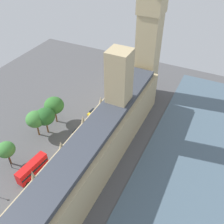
{
  "coord_description": "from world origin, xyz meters",
  "views": [
    {
      "loc": [
        -28.47,
        45.67,
        61.95
      ],
      "look_at": [
        1.0,
        -14.34,
        8.17
      ],
      "focal_mm": 40.66,
      "sensor_mm": 36.0,
      "label": 1
    }
  ],
  "objects_px": {
    "plane_tree_opposite_hall": "(35,119)",
    "plane_tree_far_end": "(45,117)",
    "clock_tower": "(151,21)",
    "car_yellow_cab_trailing": "(92,112)",
    "plane_tree_kerbside": "(54,105)",
    "street_lamp_corner": "(8,157)",
    "plane_tree_by_river_gate": "(6,150)",
    "parliament_building": "(102,139)",
    "pedestrian_under_trees": "(94,130)",
    "car_silver_midblock": "(76,133)",
    "double_decker_bus_near_tower": "(32,168)"
  },
  "relations": [
    {
      "from": "double_decker_bus_near_tower",
      "to": "plane_tree_kerbside",
      "type": "xyz_separation_m",
      "value": [
        8.13,
        -22.87,
        4.79
      ]
    },
    {
      "from": "car_yellow_cab_trailing",
      "to": "pedestrian_under_trees",
      "type": "height_order",
      "value": "car_yellow_cab_trailing"
    },
    {
      "from": "clock_tower",
      "to": "car_yellow_cab_trailing",
      "type": "relative_size",
      "value": 13.02
    },
    {
      "from": "car_silver_midblock",
      "to": "pedestrian_under_trees",
      "type": "distance_m",
      "value": 6.48
    },
    {
      "from": "plane_tree_kerbside",
      "to": "street_lamp_corner",
      "type": "height_order",
      "value": "plane_tree_kerbside"
    },
    {
      "from": "plane_tree_far_end",
      "to": "plane_tree_opposite_hall",
      "type": "height_order",
      "value": "plane_tree_far_end"
    },
    {
      "from": "pedestrian_under_trees",
      "to": "plane_tree_by_river_gate",
      "type": "distance_m",
      "value": 29.53
    },
    {
      "from": "parliament_building",
      "to": "plane_tree_opposite_hall",
      "type": "relative_size",
      "value": 7.33
    },
    {
      "from": "car_silver_midblock",
      "to": "plane_tree_opposite_hall",
      "type": "height_order",
      "value": "plane_tree_opposite_hall"
    },
    {
      "from": "plane_tree_opposite_hall",
      "to": "plane_tree_by_river_gate",
      "type": "bearing_deg",
      "value": 91.94
    },
    {
      "from": "plane_tree_kerbside",
      "to": "plane_tree_far_end",
      "type": "bearing_deg",
      "value": 96.49
    },
    {
      "from": "clock_tower",
      "to": "plane_tree_kerbside",
      "type": "relative_size",
      "value": 5.73
    },
    {
      "from": "car_yellow_cab_trailing",
      "to": "plane_tree_by_river_gate",
      "type": "height_order",
      "value": "plane_tree_by_river_gate"
    },
    {
      "from": "double_decker_bus_near_tower",
      "to": "plane_tree_by_river_gate",
      "type": "height_order",
      "value": "plane_tree_by_river_gate"
    },
    {
      "from": "parliament_building",
      "to": "clock_tower",
      "type": "bearing_deg",
      "value": -88.75
    },
    {
      "from": "plane_tree_far_end",
      "to": "plane_tree_opposite_hall",
      "type": "relative_size",
      "value": 1.02
    },
    {
      "from": "parliament_building",
      "to": "car_yellow_cab_trailing",
      "type": "height_order",
      "value": "parliament_building"
    },
    {
      "from": "plane_tree_by_river_gate",
      "to": "double_decker_bus_near_tower",
      "type": "bearing_deg",
      "value": 179.61
    },
    {
      "from": "double_decker_bus_near_tower",
      "to": "plane_tree_far_end",
      "type": "height_order",
      "value": "plane_tree_far_end"
    },
    {
      "from": "car_yellow_cab_trailing",
      "to": "car_silver_midblock",
      "type": "height_order",
      "value": "same"
    },
    {
      "from": "pedestrian_under_trees",
      "to": "street_lamp_corner",
      "type": "distance_m",
      "value": 29.47
    },
    {
      "from": "clock_tower",
      "to": "car_silver_midblock",
      "type": "relative_size",
      "value": 14.63
    },
    {
      "from": "parliament_building",
      "to": "plane_tree_by_river_gate",
      "type": "relative_size",
      "value": 8.36
    },
    {
      "from": "plane_tree_kerbside",
      "to": "plane_tree_by_river_gate",
      "type": "distance_m",
      "value": 22.86
    },
    {
      "from": "car_yellow_cab_trailing",
      "to": "plane_tree_opposite_hall",
      "type": "height_order",
      "value": "plane_tree_opposite_hall"
    },
    {
      "from": "plane_tree_far_end",
      "to": "street_lamp_corner",
      "type": "distance_m",
      "value": 17.96
    },
    {
      "from": "car_yellow_cab_trailing",
      "to": "plane_tree_kerbside",
      "type": "relative_size",
      "value": 0.44
    },
    {
      "from": "clock_tower",
      "to": "plane_tree_by_river_gate",
      "type": "height_order",
      "value": "clock_tower"
    },
    {
      "from": "clock_tower",
      "to": "car_yellow_cab_trailing",
      "type": "xyz_separation_m",
      "value": [
        12.84,
        21.87,
        -30.06
      ]
    },
    {
      "from": "car_yellow_cab_trailing",
      "to": "pedestrian_under_trees",
      "type": "xyz_separation_m",
      "value": [
        -5.54,
        8.46,
        -0.14
      ]
    },
    {
      "from": "car_silver_midblock",
      "to": "street_lamp_corner",
      "type": "bearing_deg",
      "value": 67.59
    },
    {
      "from": "parliament_building",
      "to": "clock_tower",
      "type": "xyz_separation_m",
      "value": [
        0.87,
        -39.66,
        22.65
      ]
    },
    {
      "from": "parliament_building",
      "to": "car_silver_midblock",
      "type": "xyz_separation_m",
      "value": [
        13.2,
        -5.25,
        -7.42
      ]
    },
    {
      "from": "clock_tower",
      "to": "car_yellow_cab_trailing",
      "type": "height_order",
      "value": "clock_tower"
    },
    {
      "from": "car_silver_midblock",
      "to": "plane_tree_kerbside",
      "type": "bearing_deg",
      "value": -12.95
    },
    {
      "from": "plane_tree_far_end",
      "to": "car_silver_midblock",
      "type": "bearing_deg",
      "value": -161.09
    },
    {
      "from": "plane_tree_opposite_hall",
      "to": "plane_tree_far_end",
      "type": "bearing_deg",
      "value": -130.22
    },
    {
      "from": "clock_tower",
      "to": "plane_tree_opposite_hall",
      "type": "distance_m",
      "value": 52.51
    },
    {
      "from": "parliament_building",
      "to": "double_decker_bus_near_tower",
      "type": "relative_size",
      "value": 6.75
    },
    {
      "from": "plane_tree_by_river_gate",
      "to": "plane_tree_kerbside",
      "type": "bearing_deg",
      "value": -92.23
    },
    {
      "from": "parliament_building",
      "to": "plane_tree_kerbside",
      "type": "relative_size",
      "value": 6.91
    },
    {
      "from": "plane_tree_kerbside",
      "to": "plane_tree_opposite_hall",
      "type": "distance_m",
      "value": 8.7
    },
    {
      "from": "clock_tower",
      "to": "parliament_building",
      "type": "bearing_deg",
      "value": 91.25
    },
    {
      "from": "parliament_building",
      "to": "plane_tree_opposite_hall",
      "type": "distance_m",
      "value": 24.9
    },
    {
      "from": "car_yellow_cab_trailing",
      "to": "plane_tree_far_end",
      "type": "distance_m",
      "value": 19.29
    },
    {
      "from": "plane_tree_kerbside",
      "to": "car_yellow_cab_trailing",
      "type": "bearing_deg",
      "value": -135.28
    },
    {
      "from": "plane_tree_far_end",
      "to": "street_lamp_corner",
      "type": "relative_size",
      "value": 1.48
    },
    {
      "from": "pedestrian_under_trees",
      "to": "plane_tree_opposite_hall",
      "type": "distance_m",
      "value": 20.38
    },
    {
      "from": "parliament_building",
      "to": "plane_tree_far_end",
      "type": "distance_m",
      "value": 22.91
    },
    {
      "from": "clock_tower",
      "to": "car_silver_midblock",
      "type": "bearing_deg",
      "value": 70.28
    }
  ]
}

